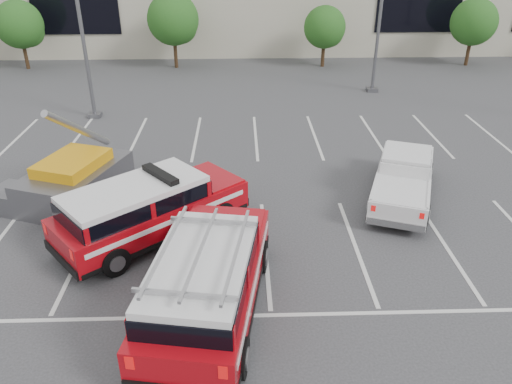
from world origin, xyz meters
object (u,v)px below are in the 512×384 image
tree_left (21,26)px  fire_chief_suv (150,213)px  ladder_suv (208,285)px  tree_mid_left (175,21)px  light_pole_left (78,8)px  white_pickup (403,182)px  tree_right (475,24)px  tree_mid_right (326,29)px  utility_rig (71,181)px

tree_left → fire_chief_suv: size_ratio=0.76×
ladder_suv → tree_mid_left: bearing=107.1°
light_pole_left → white_pickup: light_pole_left is taller
tree_right → white_pickup: tree_right is taller
tree_mid_right → fire_chief_suv: tree_mid_right is taller
tree_left → utility_rig: 20.59m
tree_mid_right → light_pole_left: light_pole_left is taller
fire_chief_suv → ladder_suv: ladder_suv is taller
light_pole_left → ladder_suv: bearing=-66.3°
tree_mid_left → utility_rig: bearing=-95.1°
tree_mid_left → ladder_suv: (3.39, -24.81, -2.14)m
tree_mid_right → utility_rig: size_ratio=0.89×
tree_mid_left → white_pickup: tree_mid_left is taller
light_pole_left → utility_rig: size_ratio=2.28×
tree_right → ladder_suv: bearing=-123.8°
tree_left → utility_rig: (8.35, -18.70, -2.08)m
tree_right → fire_chief_suv: bearing=-131.1°
fire_chief_suv → white_pickup: (8.38, 2.23, -0.21)m
light_pole_left → utility_rig: bearing=-80.6°
tree_right → light_pole_left: size_ratio=0.43×
tree_mid_left → fire_chief_suv: 21.39m
tree_left → light_pole_left: light_pole_left is taller
light_pole_left → ladder_suv: 16.69m
tree_mid_left → utility_rig: (-1.65, -18.70, -2.34)m
tree_left → light_pole_left: 12.43m
tree_mid_right → utility_rig: tree_mid_right is taller
tree_mid_left → tree_right: bearing=-0.0°
fire_chief_suv → ladder_suv: (1.93, -3.59, 0.07)m
white_pickup → ladder_suv: 8.69m
light_pole_left → fire_chief_suv: bearing=-67.8°
tree_left → tree_mid_left: tree_mid_left is taller
fire_chief_suv → ladder_suv: bearing=-12.3°
tree_mid_left → tree_mid_right: (10.00, -0.00, -0.54)m
white_pickup → utility_rig: (-11.49, 0.28, 0.06)m
tree_mid_right → utility_rig: (-11.65, -18.70, -1.81)m
tree_mid_left → light_pole_left: 10.73m
tree_mid_right → white_pickup: size_ratio=0.73×
white_pickup → ladder_suv: size_ratio=0.91×
tree_mid_left → white_pickup: 21.52m
light_pole_left → fire_chief_suv: 12.83m
tree_mid_left → tree_right: 20.00m
white_pickup → utility_rig: utility_rig is taller
ladder_suv → tree_mid_right: bearing=84.4°
tree_right → tree_mid_left: bearing=180.0°
tree_left → tree_mid_right: size_ratio=1.11×
ladder_suv → light_pole_left: bearing=123.0°
ladder_suv → utility_rig: size_ratio=1.34×
tree_mid_right → ladder_suv: (-6.60, -24.81, -1.60)m
light_pole_left → tree_right: bearing=23.5°
tree_left → tree_right: 30.00m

